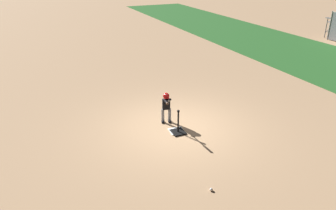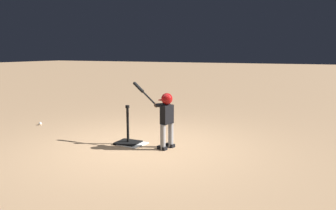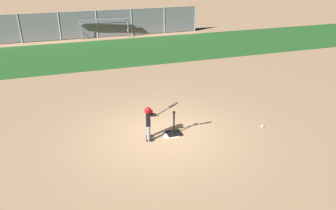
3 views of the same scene
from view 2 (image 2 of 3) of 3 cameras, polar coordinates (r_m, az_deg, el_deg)
ground_plane at (r=6.11m, az=-4.80°, el=-7.32°), size 90.00×90.00×0.00m
home_plate at (r=6.29m, az=-6.16°, el=-6.75°), size 0.48×0.48×0.02m
batting_tee at (r=6.32m, az=-6.97°, el=-5.80°), size 0.43×0.39×0.75m
batter_child at (r=5.89m, az=-0.51°, el=-1.46°), size 0.93×0.42×1.17m
baseball at (r=8.44m, az=-21.37°, el=-3.02°), size 0.07×0.07×0.07m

